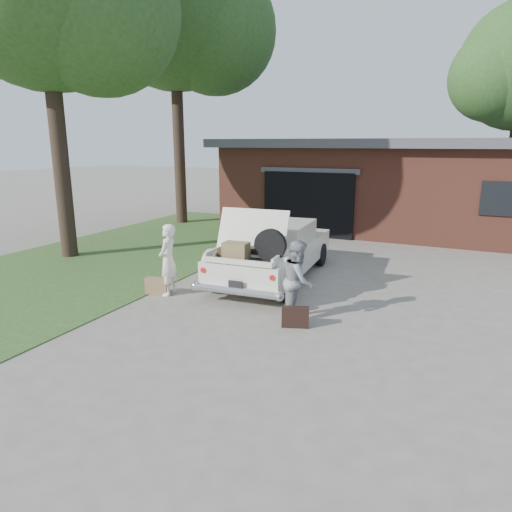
% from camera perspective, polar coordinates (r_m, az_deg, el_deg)
% --- Properties ---
extents(ground, '(90.00, 90.00, 0.00)m').
position_cam_1_polar(ground, '(8.40, -1.76, -8.21)').
color(ground, gray).
rests_on(ground, ground).
extents(grass_strip, '(6.00, 16.00, 0.02)m').
position_cam_1_polar(grass_strip, '(13.79, -16.67, 0.14)').
color(grass_strip, '#2D4C1E').
rests_on(grass_strip, ground).
extents(house, '(12.80, 7.80, 3.30)m').
position_cam_1_polar(house, '(18.63, 17.42, 8.74)').
color(house, brown).
rests_on(house, ground).
extents(tree_back, '(7.03, 6.11, 11.16)m').
position_cam_1_polar(tree_back, '(19.19, -9.99, 27.63)').
color(tree_back, '#38281E').
rests_on(tree_back, ground).
extents(sedan, '(2.08, 4.69, 1.83)m').
position_cam_1_polar(sedan, '(10.85, 2.19, 0.68)').
color(sedan, beige).
rests_on(sedan, ground).
extents(woman_left, '(0.48, 0.62, 1.53)m').
position_cam_1_polar(woman_left, '(9.81, -10.94, -0.48)').
color(woman_left, white).
rests_on(woman_left, ground).
extents(woman_right, '(0.73, 0.84, 1.48)m').
position_cam_1_polar(woman_right, '(8.33, 5.30, -3.04)').
color(woman_right, gray).
rests_on(woman_right, ground).
extents(suitcase_left, '(0.50, 0.27, 0.37)m').
position_cam_1_polar(suitcase_left, '(10.02, -12.32, -3.68)').
color(suitcase_left, '#946F4B').
rests_on(suitcase_left, ground).
extents(suitcase_right, '(0.50, 0.30, 0.37)m').
position_cam_1_polar(suitcase_right, '(8.13, 4.93, -7.61)').
color(suitcase_right, black).
rests_on(suitcase_right, ground).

